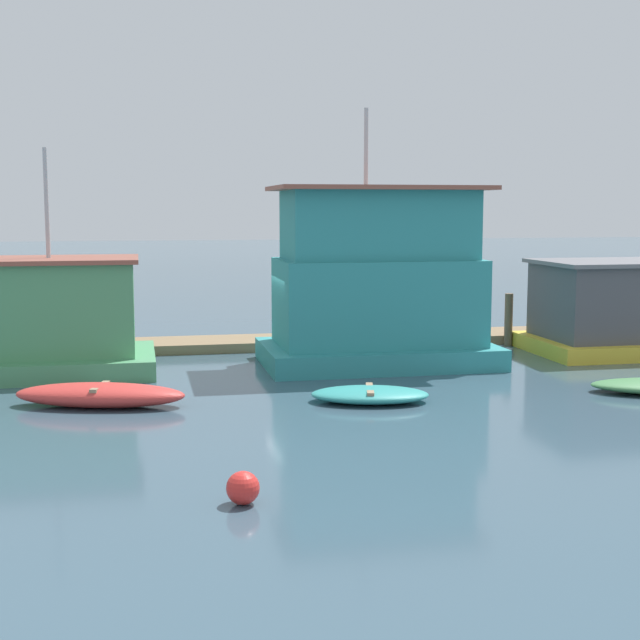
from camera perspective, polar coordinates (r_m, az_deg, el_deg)
name	(u,v)px	position (r m, az deg, el deg)	size (l,w,h in m)	color
ground_plane	(313,364)	(25.65, -0.45, -2.83)	(200.00, 200.00, 0.00)	#385160
dock_walkway	(293,342)	(28.87, -1.73, -1.40)	(33.80, 2.09, 0.30)	#846B4C
houseboat_green	(53,320)	(25.12, -16.72, -0.03)	(5.36, 3.88, 6.05)	#4C9360
houseboat_teal	(378,285)	(25.35, 3.71, 2.27)	(6.52, 3.95, 7.21)	teal
dinghy_red	(100,395)	(20.76, -13.89, -4.68)	(4.07, 2.21, 0.54)	red
dinghy_teal	(370,395)	(20.67, 3.21, -4.79)	(2.99, 2.06, 0.35)	teal
mooring_post_far_right	(89,330)	(27.10, -14.55, -0.65)	(0.28, 0.28, 1.75)	brown
mooring_post_near_right	(509,320)	(29.51, 11.97, 0.01)	(0.26, 0.26, 1.71)	brown
mooring_post_near_left	(384,318)	(28.09, 4.12, 0.12)	(0.32, 0.32, 2.03)	#846B4C
buoy_red	(243,488)	(13.75, -4.96, -10.66)	(0.51, 0.51, 0.51)	red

